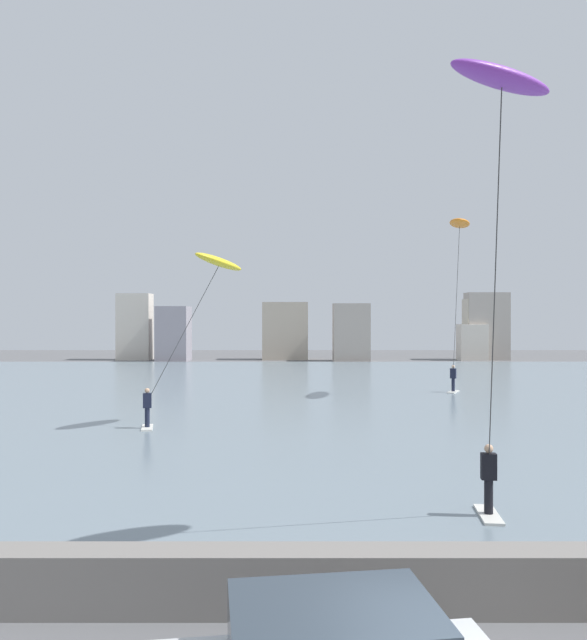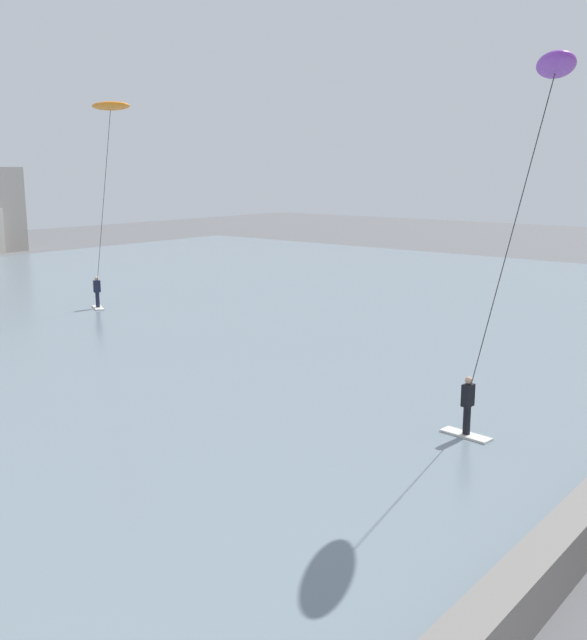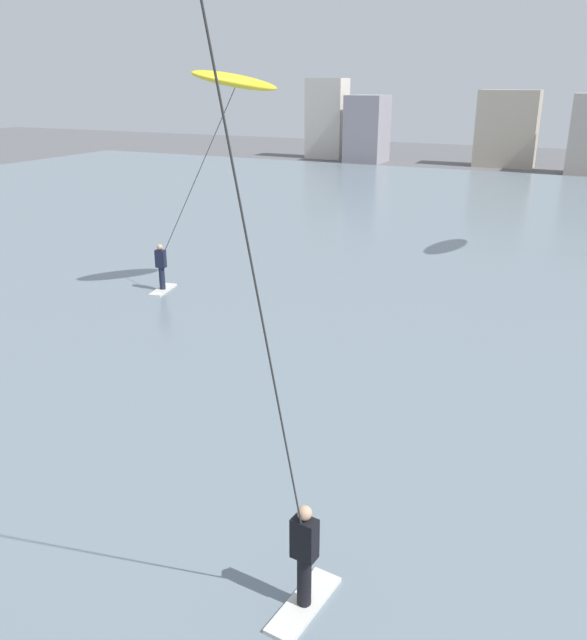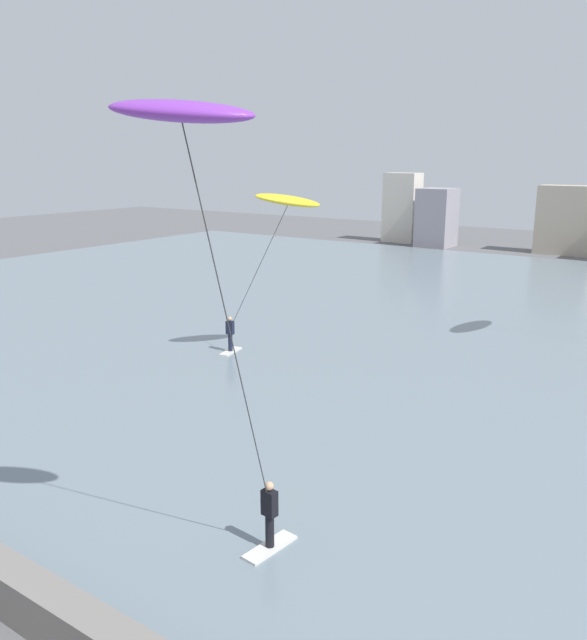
% 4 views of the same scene
% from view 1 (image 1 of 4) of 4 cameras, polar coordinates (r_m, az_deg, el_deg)
% --- Properties ---
extents(seawall_barrier, '(60.00, 0.70, 0.99)m').
position_cam_1_polar(seawall_barrier, '(10.73, 10.15, -22.62)').
color(seawall_barrier, slate).
rests_on(seawall_barrier, ground).
extents(water_bay, '(84.00, 52.00, 0.10)m').
position_cam_1_polar(water_bay, '(36.76, 2.54, -6.91)').
color(water_bay, slate).
rests_on(water_bay, ground).
extents(far_shore_buildings, '(41.89, 4.92, 7.25)m').
position_cam_1_polar(far_shore_buildings, '(66.00, 2.59, -0.99)').
color(far_shore_buildings, beige).
rests_on(far_shore_buildings, ground).
extents(kitesurfer_yellow, '(4.42, 2.95, 7.35)m').
position_cam_1_polar(kitesurfer_yellow, '(25.86, -7.90, 3.83)').
color(kitesurfer_yellow, silver).
rests_on(kitesurfer_yellow, water_bay).
extents(kitesurfer_orange, '(1.95, 4.58, 10.19)m').
position_cam_1_polar(kitesurfer_orange, '(36.86, 14.78, 7.44)').
color(kitesurfer_orange, silver).
rests_on(kitesurfer_orange, water_bay).
extents(kitesurfer_purple, '(2.68, 3.58, 9.63)m').
position_cam_1_polar(kitesurfer_purple, '(13.61, 18.25, 15.24)').
color(kitesurfer_purple, silver).
rests_on(kitesurfer_purple, water_bay).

